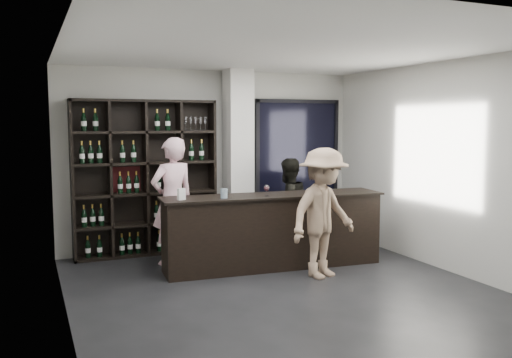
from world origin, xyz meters
name	(u,v)px	position (x,y,z in m)	size (l,w,h in m)	color
floor	(285,293)	(0.00, 0.00, -0.01)	(5.00, 5.50, 0.01)	black
wine_shelf	(146,178)	(-1.15, 2.57, 1.20)	(2.20, 0.35, 2.40)	black
structural_column	(238,160)	(0.35, 2.47, 1.45)	(0.40, 0.40, 2.90)	silver
glass_panel	(297,160)	(1.55, 2.69, 1.40)	(1.60, 0.08, 2.10)	black
tasting_counter	(273,231)	(0.35, 1.10, 0.52)	(3.18, 0.66, 1.04)	black
taster_pink	(173,201)	(-0.91, 1.85, 0.92)	(0.67, 0.44, 1.84)	beige
taster_black	(288,205)	(0.95, 1.85, 0.75)	(0.73, 0.57, 1.49)	black
customer	(323,213)	(0.75, 0.40, 0.86)	(1.11, 0.64, 1.73)	#8F735B
wine_glass	(267,190)	(0.19, 0.98, 1.13)	(0.07, 0.07, 0.18)	white
spit_cup	(224,193)	(-0.41, 1.04, 1.11)	(0.09, 0.09, 0.13)	silver
napkin_stack	(322,191)	(1.16, 1.16, 1.05)	(0.11, 0.11, 0.02)	white
card_stand	(181,194)	(-0.99, 1.10, 1.12)	(0.10, 0.05, 0.15)	white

